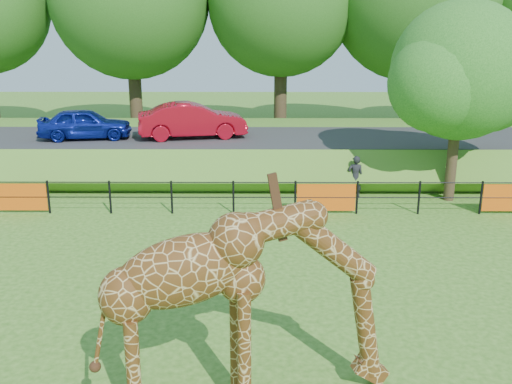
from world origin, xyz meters
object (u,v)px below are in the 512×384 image
giraffe (249,308)px  car_blue (85,124)px  car_red (192,120)px  visitor (355,177)px  tree_east (463,76)px

giraffe → car_blue: bearing=101.1°
car_red → visitor: bearing=-133.6°
car_blue → tree_east: bearing=-114.3°
car_blue → visitor: size_ratio=2.47×
car_red → tree_east: 10.61m
visitor → tree_east: tree_east is taller
giraffe → tree_east: 13.58m
car_blue → visitor: 11.22m
car_blue → tree_east: (13.90, -3.88, 2.23)m
giraffe → tree_east: (6.92, 11.40, 2.60)m
visitor → tree_east: (3.35, -0.31, 3.53)m
giraffe → tree_east: tree_east is taller
car_blue → car_red: (4.37, 0.27, 0.10)m
giraffe → tree_east: size_ratio=0.70×
giraffe → tree_east: bearing=45.3°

